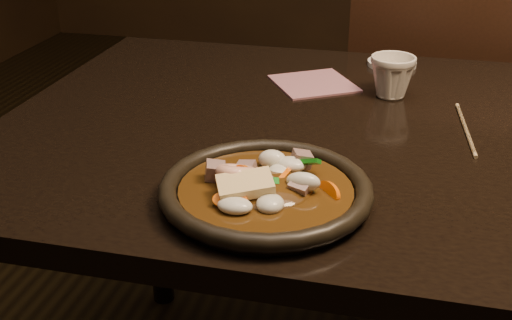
% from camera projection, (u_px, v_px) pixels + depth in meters
% --- Properties ---
extents(table, '(1.60, 0.90, 0.75)m').
position_uv_depth(table, '(456.00, 178.00, 1.10)').
color(table, black).
rests_on(table, floor).
extents(chair, '(0.51, 0.51, 0.94)m').
position_uv_depth(chair, '(432.00, 117.00, 1.77)').
color(chair, black).
rests_on(chair, floor).
extents(plate, '(0.29, 0.29, 0.03)m').
position_uv_depth(plate, '(266.00, 191.00, 0.87)').
color(plate, black).
rests_on(plate, table).
extents(stirfry, '(0.20, 0.18, 0.06)m').
position_uv_depth(stirfry, '(263.00, 186.00, 0.87)').
color(stirfry, '#3A220A').
rests_on(stirfry, plate).
extents(saucer_left, '(0.11, 0.11, 0.01)m').
position_uv_depth(saucer_left, '(392.00, 63.00, 1.41)').
color(saucer_left, white).
rests_on(saucer_left, table).
extents(tea_cup, '(0.10, 0.10, 0.09)m').
position_uv_depth(tea_cup, '(392.00, 75.00, 1.22)').
color(tea_cup, beige).
rests_on(tea_cup, table).
extents(chopsticks, '(0.03, 0.23, 0.01)m').
position_uv_depth(chopsticks, '(466.00, 129.00, 1.09)').
color(chopsticks, tan).
rests_on(chopsticks, table).
extents(napkin, '(0.20, 0.20, 0.00)m').
position_uv_depth(napkin, '(314.00, 83.00, 1.30)').
color(napkin, '#925A62').
rests_on(napkin, table).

